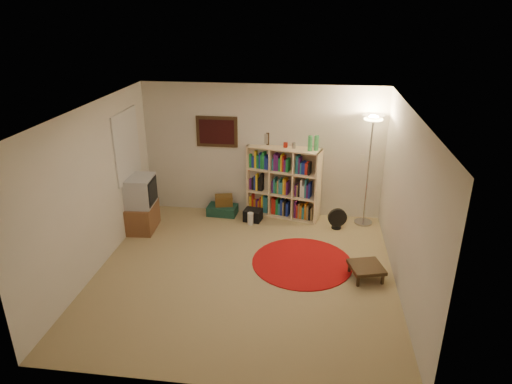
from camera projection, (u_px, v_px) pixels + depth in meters
The scene contains 11 objects.
room at pixel (240, 196), 6.54m from camera, with size 4.54×4.54×2.54m.
bookshelf at pixel (283, 183), 8.64m from camera, with size 1.43×0.73×1.65m.
floor_lamp at pixel (372, 135), 7.90m from camera, with size 0.46×0.46×2.05m.
floor_fan at pixel (337, 219), 8.27m from camera, with size 0.35×0.22×0.39m.
tv_stand at pixel (141, 204), 8.15m from camera, with size 0.53×0.72×1.01m.
suitcase at pixel (222, 210), 8.88m from camera, with size 0.58×0.40×0.18m.
wicker_basket at pixel (224, 200), 8.85m from camera, with size 0.38×0.31×0.19m.
duffel_bag at pixel (253, 215), 8.62m from camera, with size 0.36×0.32×0.22m.
paper_towel at pixel (250, 219), 8.46m from camera, with size 0.14×0.14×0.23m.
red_rug at pixel (302, 262), 7.24m from camera, with size 1.59×1.59×0.01m.
side_table at pixel (366, 268), 6.77m from camera, with size 0.58×0.58×0.22m.
Camera 1 is at (0.95, -5.89, 3.80)m, focal length 32.00 mm.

